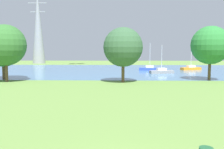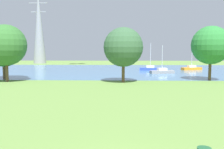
{
  "view_description": "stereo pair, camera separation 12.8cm",
  "coord_description": "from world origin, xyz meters",
  "px_view_note": "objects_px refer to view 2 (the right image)",
  "views": [
    {
      "loc": [
        -0.15,
        -8.42,
        4.68
      ],
      "look_at": [
        -0.94,
        20.52,
        1.85
      ],
      "focal_mm": 40.32,
      "sensor_mm": 36.0,
      "label": 1
    },
    {
      "loc": [
        -0.02,
        -8.41,
        4.68
      ],
      "look_at": [
        -0.94,
        20.52,
        1.85
      ],
      "focal_mm": 40.32,
      "sensor_mm": 36.0,
      "label": 2
    }
  ],
  "objects_px": {
    "tree_east_near": "(3,46)",
    "electricity_pylon": "(39,26)",
    "sailboat_blue": "(150,68)",
    "tree_west_far": "(123,47)",
    "sailboat_orange": "(192,68)",
    "tree_west_near": "(6,45)",
    "sailboat_gray": "(162,71)",
    "tree_mid_shore": "(211,45)"
  },
  "relations": [
    {
      "from": "sailboat_blue",
      "to": "tree_east_near",
      "type": "height_order",
      "value": "tree_east_near"
    },
    {
      "from": "tree_west_near",
      "to": "tree_west_far",
      "type": "distance_m",
      "value": 17.18
    },
    {
      "from": "sailboat_orange",
      "to": "tree_east_near",
      "type": "xyz_separation_m",
      "value": [
        -35.04,
        -20.53,
        4.82
      ]
    },
    {
      "from": "tree_east_near",
      "to": "tree_mid_shore",
      "type": "bearing_deg",
      "value": -0.05
    },
    {
      "from": "sailboat_gray",
      "to": "tree_mid_shore",
      "type": "distance_m",
      "value": 13.43
    },
    {
      "from": "sailboat_orange",
      "to": "electricity_pylon",
      "type": "distance_m",
      "value": 54.51
    },
    {
      "from": "sailboat_blue",
      "to": "electricity_pylon",
      "type": "xyz_separation_m",
      "value": [
        -35.15,
        29.79,
        12.56
      ]
    },
    {
      "from": "sailboat_gray",
      "to": "sailboat_orange",
      "type": "distance_m",
      "value": 12.57
    },
    {
      "from": "tree_west_far",
      "to": "tree_west_near",
      "type": "bearing_deg",
      "value": 179.16
    },
    {
      "from": "sailboat_blue",
      "to": "tree_east_near",
      "type": "bearing_deg",
      "value": -143.19
    },
    {
      "from": "sailboat_gray",
      "to": "sailboat_blue",
      "type": "distance_m",
      "value": 7.77
    },
    {
      "from": "tree_east_near",
      "to": "tree_west_far",
      "type": "distance_m",
      "value": 18.9
    },
    {
      "from": "tree_east_near",
      "to": "tree_west_far",
      "type": "xyz_separation_m",
      "value": [
        18.71,
        -2.67,
        -0.18
      ]
    },
    {
      "from": "sailboat_orange",
      "to": "tree_east_near",
      "type": "height_order",
      "value": "tree_east_near"
    },
    {
      "from": "sailboat_blue",
      "to": "tree_west_near",
      "type": "bearing_deg",
      "value": -138.04
    },
    {
      "from": "sailboat_orange",
      "to": "tree_west_near",
      "type": "distance_m",
      "value": 40.91
    },
    {
      "from": "sailboat_orange",
      "to": "tree_mid_shore",
      "type": "height_order",
      "value": "tree_mid_shore"
    },
    {
      "from": "sailboat_gray",
      "to": "sailboat_blue",
      "type": "xyz_separation_m",
      "value": [
        -1.39,
        7.65,
        0.01
      ]
    },
    {
      "from": "electricity_pylon",
      "to": "sailboat_blue",
      "type": "bearing_deg",
      "value": -40.28
    },
    {
      "from": "tree_east_near",
      "to": "electricity_pylon",
      "type": "relative_size",
      "value": 0.33
    },
    {
      "from": "tree_west_near",
      "to": "electricity_pylon",
      "type": "distance_m",
      "value": 52.89
    },
    {
      "from": "sailboat_gray",
      "to": "electricity_pylon",
      "type": "relative_size",
      "value": 0.22
    },
    {
      "from": "sailboat_blue",
      "to": "sailboat_orange",
      "type": "xyz_separation_m",
      "value": [
        9.83,
        1.67,
        -0.0
      ]
    },
    {
      "from": "tree_mid_shore",
      "to": "electricity_pylon",
      "type": "height_order",
      "value": "electricity_pylon"
    },
    {
      "from": "tree_west_far",
      "to": "sailboat_gray",
      "type": "bearing_deg",
      "value": 60.39
    },
    {
      "from": "tree_east_near",
      "to": "electricity_pylon",
      "type": "bearing_deg",
      "value": 101.54
    },
    {
      "from": "electricity_pylon",
      "to": "tree_west_near",
      "type": "bearing_deg",
      "value": -77.34
    },
    {
      "from": "tree_east_near",
      "to": "tree_mid_shore",
      "type": "xyz_separation_m",
      "value": [
        32.02,
        -0.03,
        0.14
      ]
    },
    {
      "from": "tree_west_far",
      "to": "tree_mid_shore",
      "type": "height_order",
      "value": "tree_mid_shore"
    },
    {
      "from": "sailboat_blue",
      "to": "tree_west_near",
      "type": "height_order",
      "value": "tree_west_near"
    },
    {
      "from": "sailboat_blue",
      "to": "sailboat_orange",
      "type": "relative_size",
      "value": 1.04
    },
    {
      "from": "sailboat_orange",
      "to": "electricity_pylon",
      "type": "bearing_deg",
      "value": 147.99
    },
    {
      "from": "tree_west_near",
      "to": "tree_mid_shore",
      "type": "xyz_separation_m",
      "value": [
        30.48,
        2.39,
        0.03
      ]
    },
    {
      "from": "sailboat_gray",
      "to": "tree_west_far",
      "type": "distance_m",
      "value": 16.63
    },
    {
      "from": "tree_west_far",
      "to": "electricity_pylon",
      "type": "height_order",
      "value": "electricity_pylon"
    },
    {
      "from": "electricity_pylon",
      "to": "tree_west_far",
      "type": "bearing_deg",
      "value": -60.83
    },
    {
      "from": "sailboat_gray",
      "to": "sailboat_orange",
      "type": "height_order",
      "value": "sailboat_orange"
    },
    {
      "from": "sailboat_blue",
      "to": "tree_west_near",
      "type": "distance_m",
      "value": 32.21
    },
    {
      "from": "sailboat_blue",
      "to": "tree_west_far",
      "type": "xyz_separation_m",
      "value": [
        -6.5,
        -21.53,
        4.63
      ]
    },
    {
      "from": "sailboat_blue",
      "to": "tree_mid_shore",
      "type": "height_order",
      "value": "tree_mid_shore"
    },
    {
      "from": "sailboat_gray",
      "to": "sailboat_blue",
      "type": "height_order",
      "value": "sailboat_blue"
    },
    {
      "from": "tree_east_near",
      "to": "electricity_pylon",
      "type": "xyz_separation_m",
      "value": [
        -9.93,
        48.65,
        7.74
      ]
    }
  ]
}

